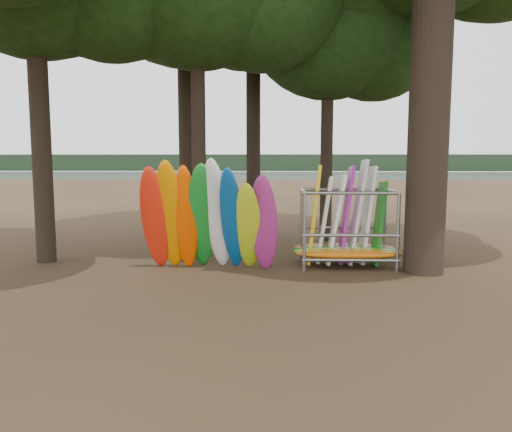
{
  "coord_description": "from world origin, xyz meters",
  "views": [
    {
      "loc": [
        0.68,
        -11.66,
        2.91
      ],
      "look_at": [
        0.22,
        1.5,
        1.4
      ],
      "focal_mm": 35.0,
      "sensor_mm": 36.0,
      "label": 1
    }
  ],
  "objects": [
    {
      "name": "oak_3",
      "position": [
        2.56,
        6.13,
        7.91
      ],
      "size": [
        6.86,
        6.86,
        10.91
      ],
      "color": "black",
      "rests_on": "ground"
    },
    {
      "name": "storage_rack",
      "position": [
        2.68,
        1.86,
        0.98
      ],
      "size": [
        2.93,
        1.56,
        2.92
      ],
      "color": "gray",
      "rests_on": "ground"
    },
    {
      "name": "ground",
      "position": [
        0.0,
        0.0,
        0.0
      ],
      "size": [
        120.0,
        120.0,
        0.0
      ],
      "primitive_type": "plane",
      "color": "#47331E",
      "rests_on": "ground"
    },
    {
      "name": "lake",
      "position": [
        0.0,
        60.0,
        0.0
      ],
      "size": [
        160.0,
        160.0,
        0.0
      ],
      "primitive_type": "plane",
      "color": "gray",
      "rests_on": "ground"
    },
    {
      "name": "far_shore",
      "position": [
        0.0,
        110.0,
        2.0
      ],
      "size": [
        160.0,
        4.0,
        4.0
      ],
      "primitive_type": "cube",
      "color": "black",
      "rests_on": "ground"
    },
    {
      "name": "kayak_row",
      "position": [
        -1.05,
        1.08,
        1.37
      ],
      "size": [
        3.67,
        1.95,
        3.07
      ],
      "color": "red",
      "rests_on": "ground"
    }
  ]
}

